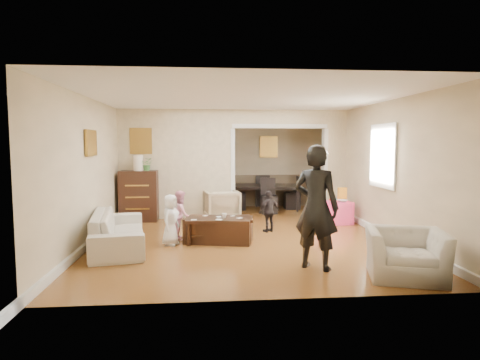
{
  "coord_description": "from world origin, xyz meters",
  "views": [
    {
      "loc": [
        -0.71,
        -7.94,
        1.78
      ],
      "look_at": [
        0.0,
        0.2,
        1.05
      ],
      "focal_mm": 30.19,
      "sensor_mm": 36.0,
      "label": 1
    }
  ],
  "objects": [
    {
      "name": "child_kneel_a",
      "position": [
        -1.32,
        -0.85,
        0.45
      ],
      "size": [
        0.43,
        0.51,
        0.9
      ],
      "primitive_type": "imported",
      "rotation": [
        0.0,
        0.0,
        1.18
      ],
      "color": "white",
      "rests_on": "ground"
    },
    {
      "name": "play_table",
      "position": [
        2.26,
        0.78,
        0.25
      ],
      "size": [
        0.59,
        0.59,
        0.5
      ],
      "primitive_type": "cube",
      "rotation": [
        0.0,
        0.0,
        0.14
      ],
      "color": "#FF4383",
      "rests_on": "ground"
    },
    {
      "name": "child_kneel_b",
      "position": [
        -1.17,
        -0.4,
        0.46
      ],
      "size": [
        0.4,
        0.49,
        0.91
      ],
      "primitive_type": "imported",
      "rotation": [
        0.0,
        0.0,
        1.71
      ],
      "color": "pink",
      "rests_on": "ground"
    },
    {
      "name": "partition_right",
      "position": [
        2.48,
        1.8,
        1.3
      ],
      "size": [
        0.55,
        0.18,
        2.6
      ],
      "primitive_type": "cube",
      "color": "beige",
      "rests_on": "ground"
    },
    {
      "name": "adult_person",
      "position": [
        0.86,
        -2.41,
        0.89
      ],
      "size": [
        0.77,
        0.73,
        1.78
      ],
      "primitive_type": "imported",
      "rotation": [
        0.0,
        0.0,
        2.5
      ],
      "color": "black",
      "rests_on": "ground"
    },
    {
      "name": "potted_plant",
      "position": [
        -2.03,
        1.47,
        1.31
      ],
      "size": [
        0.26,
        0.23,
        0.29
      ],
      "primitive_type": "imported",
      "color": "#427D37",
      "rests_on": "dresser"
    },
    {
      "name": "cyan_cup",
      "position": [
        2.16,
        0.73,
        0.54
      ],
      "size": [
        0.08,
        0.08,
        0.08
      ],
      "primitive_type": "cylinder",
      "color": "#289EC8",
      "rests_on": "play_table"
    },
    {
      "name": "toy_block",
      "position": [
        2.14,
        0.9,
        0.52
      ],
      "size": [
        0.1,
        0.09,
        0.05
      ],
      "primitive_type": "cube",
      "rotation": [
        0.0,
        0.0,
        0.49
      ],
      "color": "red",
      "rests_on": "play_table"
    },
    {
      "name": "dresser",
      "position": [
        -2.23,
        1.47,
        0.58
      ],
      "size": [
        0.85,
        0.48,
        1.17
      ],
      "primitive_type": "cube",
      "color": "black",
      "rests_on": "ground"
    },
    {
      "name": "floor",
      "position": [
        0.0,
        0.0,
        0.0
      ],
      "size": [
        7.0,
        7.0,
        0.0
      ],
      "primitive_type": "plane",
      "color": "#945D26",
      "rests_on": "ground"
    },
    {
      "name": "partition_left",
      "position": [
        -1.38,
        1.8,
        1.3
      ],
      "size": [
        2.75,
        0.18,
        2.6
      ],
      "primitive_type": "cube",
      "color": "beige",
      "rests_on": "ground"
    },
    {
      "name": "cereal_box",
      "position": [
        2.38,
        0.88,
        0.65
      ],
      "size": [
        0.21,
        0.1,
        0.3
      ],
      "primitive_type": "cube",
      "rotation": [
        0.0,
        0.0,
        0.14
      ],
      "color": "yellow",
      "rests_on": "play_table"
    },
    {
      "name": "child_toddler",
      "position": [
        0.58,
        0.05,
        0.42
      ],
      "size": [
        0.53,
        0.41,
        0.84
      ],
      "primitive_type": "imported",
      "rotation": [
        0.0,
        0.0,
        -2.66
      ],
      "color": "black",
      "rests_on": "ground"
    },
    {
      "name": "framed_art_partition",
      "position": [
        -2.2,
        1.7,
        1.85
      ],
      "size": [
        0.45,
        0.03,
        0.55
      ],
      "primitive_type": "cube",
      "color": "brown",
      "rests_on": "partition_left"
    },
    {
      "name": "coffee_cup",
      "position": [
        -0.37,
        -0.75,
        0.49
      ],
      "size": [
        0.11,
        0.11,
        0.09
      ],
      "primitive_type": "imported",
      "rotation": [
        0.0,
        0.0,
        -0.21
      ],
      "color": "white",
      "rests_on": "coffee_table"
    },
    {
      "name": "craft_papers",
      "position": [
        -0.49,
        -0.73,
        0.45
      ],
      "size": [
        0.93,
        0.52,
        0.0
      ],
      "color": "white",
      "rests_on": "coffee_table"
    },
    {
      "name": "armchair_front",
      "position": [
        1.95,
        -2.89,
        0.32
      ],
      "size": [
        1.19,
        1.1,
        0.64
      ],
      "primitive_type": "imported",
      "rotation": [
        0.0,
        0.0,
        -0.29
      ],
      "color": "beige",
      "rests_on": "ground"
    },
    {
      "name": "framed_art_alcove",
      "position": [
        1.1,
        3.44,
        1.7
      ],
      "size": [
        0.45,
        0.03,
        0.55
      ],
      "primitive_type": "cube",
      "color": "brown"
    },
    {
      "name": "table_lamp",
      "position": [
        -2.23,
        1.47,
        1.35
      ],
      "size": [
        0.22,
        0.22,
        0.36
      ],
      "primitive_type": "cylinder",
      "color": "#FEEBCF",
      "rests_on": "dresser"
    },
    {
      "name": "play_bowl",
      "position": [
        2.31,
        0.66,
        0.53
      ],
      "size": [
        0.25,
        0.25,
        0.06
      ],
      "primitive_type": "imported",
      "rotation": [
        0.0,
        0.0,
        0.14
      ],
      "color": "silver",
      "rests_on": "play_table"
    },
    {
      "name": "framed_art_sofa_wall",
      "position": [
        -2.71,
        -0.6,
        1.8
      ],
      "size": [
        0.03,
        0.55,
        0.4
      ],
      "primitive_type": "cube",
      "color": "brown"
    },
    {
      "name": "partition_header",
      "position": [
        1.1,
        1.8,
        2.42
      ],
      "size": [
        2.22,
        0.18,
        0.35
      ],
      "primitive_type": "cube",
      "color": "beige",
      "rests_on": "partition_right"
    },
    {
      "name": "dining_table",
      "position": [
        0.92,
        2.88,
        0.33
      ],
      "size": [
        2.0,
        1.29,
        0.66
      ],
      "primitive_type": "imported",
      "rotation": [
        0.0,
        0.0,
        -0.14
      ],
      "color": "black",
      "rests_on": "ground"
    },
    {
      "name": "coffee_table",
      "position": [
        -0.47,
        -0.7,
        0.22
      ],
      "size": [
        1.29,
        0.83,
        0.45
      ],
      "primitive_type": "cube",
      "rotation": [
        0.0,
        0.0,
        -0.21
      ],
      "color": "#341C10",
      "rests_on": "ground"
    },
    {
      "name": "armchair_back",
      "position": [
        -0.33,
        1.4,
        0.35
      ],
      "size": [
        0.88,
        0.9,
        0.71
      ],
      "primitive_type": "imported",
      "rotation": [
        0.0,
        0.0,
        3.32
      ],
      "color": "tan",
      "rests_on": "ground"
    },
    {
      "name": "sofa",
      "position": [
        -2.2,
        -0.98,
        0.31
      ],
      "size": [
        1.18,
        2.23,
        0.62
      ],
      "primitive_type": "imported",
      "rotation": [
        0.0,
        0.0,
        1.75
      ],
      "color": "beige",
      "rests_on": "ground"
    },
    {
      "name": "window_pane",
      "position": [
        2.73,
        -0.4,
        1.55
      ],
      "size": [
        0.03,
        0.95,
        1.1
      ],
      "primitive_type": "cube",
      "color": "white",
      "rests_on": "ground"
    }
  ]
}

